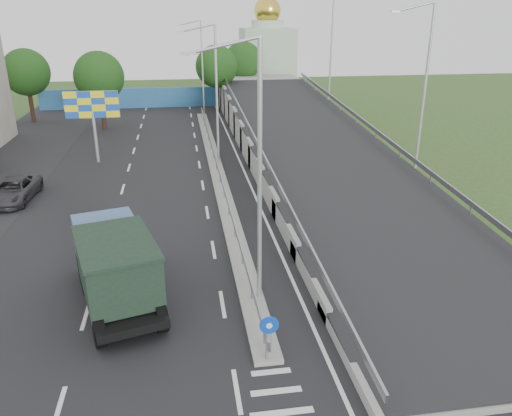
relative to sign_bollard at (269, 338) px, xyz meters
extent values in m
plane|color=#2D4C1E|center=(0.00, -2.17, -1.03)|extent=(160.00, 160.00, 0.00)
cube|color=black|center=(-3.00, 17.83, -1.03)|extent=(26.00, 90.00, 0.04)
cube|color=gray|center=(0.00, 21.83, -0.93)|extent=(1.00, 44.00, 0.20)
cube|color=gray|center=(12.30, 21.83, 1.32)|extent=(0.10, 50.00, 0.32)
cube|color=gray|center=(2.80, 21.83, 1.32)|extent=(0.10, 50.00, 0.32)
cube|color=gray|center=(0.00, 21.83, -0.28)|extent=(0.08, 44.00, 0.32)
cylinder|color=gray|center=(0.00, 21.83, -0.53)|extent=(0.09, 0.09, 0.60)
cylinder|color=black|center=(0.00, 0.03, -0.23)|extent=(0.20, 0.20, 1.20)
cylinder|color=#0C3FBF|center=(0.00, -0.05, 0.52)|extent=(0.64, 0.05, 0.64)
cylinder|color=white|center=(0.00, -0.08, 0.52)|extent=(0.20, 0.03, 0.20)
cylinder|color=#B2B5B7|center=(0.30, 3.83, 4.17)|extent=(0.18, 0.18, 10.00)
cylinder|color=#B2B5B7|center=(-0.90, 3.83, 8.92)|extent=(2.57, 0.12, 0.66)
cube|color=#B2B5B7|center=(-2.10, 3.83, 8.67)|extent=(0.50, 0.18, 0.12)
cylinder|color=#B2B5B7|center=(0.30, 23.83, 4.17)|extent=(0.18, 0.18, 10.00)
cylinder|color=#B2B5B7|center=(-0.90, 23.83, 8.92)|extent=(2.57, 0.12, 0.66)
cube|color=#B2B5B7|center=(-2.10, 23.83, 8.67)|extent=(0.50, 0.18, 0.12)
cylinder|color=#B2B5B7|center=(0.30, 43.83, 4.17)|extent=(0.18, 0.18, 10.00)
cylinder|color=#B2B5B7|center=(-0.90, 43.83, 8.92)|extent=(2.57, 0.12, 0.66)
cube|color=#B2B5B7|center=(-2.10, 43.83, 8.67)|extent=(0.50, 0.18, 0.12)
cube|color=#255F8A|center=(-4.00, 49.83, 0.17)|extent=(30.00, 0.50, 2.40)
cube|color=#B2CCAD|center=(10.00, 57.83, 3.47)|extent=(7.00, 7.00, 9.00)
cylinder|color=#B2CCAD|center=(10.00, 57.83, 8.47)|extent=(4.40, 4.40, 1.00)
sphere|color=gold|center=(10.00, 57.83, 10.17)|extent=(3.60, 3.60, 3.60)
cylinder|color=#B2B5B7|center=(-9.00, 25.83, 0.97)|extent=(0.24, 0.24, 4.00)
cube|color=yellow|center=(-9.00, 25.83, 3.47)|extent=(4.00, 0.20, 2.00)
cylinder|color=black|center=(-10.00, 37.83, 0.97)|extent=(0.44, 0.44, 4.00)
sphere|color=#103B10|center=(-10.00, 37.83, 4.17)|extent=(4.80, 4.80, 4.80)
cylinder|color=black|center=(2.00, 45.83, 0.97)|extent=(0.44, 0.44, 4.00)
sphere|color=#103B10|center=(2.00, 45.83, 4.17)|extent=(4.80, 4.80, 4.80)
cylinder|color=black|center=(-18.00, 42.83, 0.97)|extent=(0.44, 0.44, 4.00)
sphere|color=#103B10|center=(-18.00, 42.83, 4.17)|extent=(4.80, 4.80, 4.80)
cylinder|color=black|center=(6.00, 52.83, 0.97)|extent=(0.44, 0.44, 4.00)
sphere|color=#103B10|center=(6.00, 52.83, 4.17)|extent=(4.80, 4.80, 4.80)
cylinder|color=black|center=(-6.96, 6.51, -0.43)|extent=(0.69, 1.26, 1.20)
cylinder|color=black|center=(-4.86, 7.09, -0.43)|extent=(0.69, 1.26, 1.20)
cylinder|color=black|center=(-6.70, 5.57, -0.43)|extent=(0.69, 1.26, 1.20)
cylinder|color=black|center=(-4.60, 6.14, -0.43)|extent=(0.69, 1.26, 1.20)
cylinder|color=black|center=(-5.69, 1.89, -0.43)|extent=(0.69, 1.26, 1.20)
cylinder|color=black|center=(-3.59, 2.46, -0.43)|extent=(0.69, 1.26, 1.20)
cube|color=black|center=(-5.30, 4.59, -0.27)|extent=(4.21, 7.18, 0.33)
cube|color=#334E7A|center=(-5.98, 7.06, 0.82)|extent=(2.88, 2.35, 1.85)
cube|color=black|center=(-6.20, 7.87, 1.31)|extent=(2.01, 0.61, 0.76)
cube|color=black|center=(-6.23, 7.96, -0.32)|extent=(2.46, 0.82, 0.55)
cube|color=black|center=(-5.13, 3.96, 0.93)|extent=(3.62, 4.69, 1.96)
cube|color=black|center=(-5.13, 3.96, 1.96)|extent=(3.75, 4.82, 0.13)
imported|color=#353439|center=(-12.94, 17.69, -0.34)|extent=(2.62, 5.11, 1.38)
camera|label=1|loc=(-2.48, -13.42, 9.91)|focal=35.00mm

